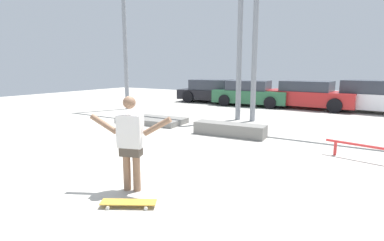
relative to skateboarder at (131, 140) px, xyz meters
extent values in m
plane|color=#B2ADA3|center=(-0.92, 1.13, -0.87)|extent=(36.00, 36.00, 0.00)
cylinder|color=#8C664C|center=(-0.08, -0.03, -0.50)|extent=(0.13, 0.13, 0.75)
cylinder|color=#8C664C|center=(0.08, 0.03, -0.50)|extent=(0.13, 0.13, 0.75)
cube|color=#4C4238|center=(0.00, 0.00, -0.19)|extent=(0.39, 0.30, 0.16)
cube|color=silver|center=(0.00, 0.00, 0.14)|extent=(0.45, 0.32, 0.54)
sphere|color=#8C664C|center=(0.00, 0.00, 0.61)|extent=(0.21, 0.21, 0.21)
cylinder|color=#8C664C|center=(-0.44, -0.15, 0.24)|extent=(0.48, 0.24, 0.33)
cylinder|color=#8C664C|center=(0.44, 0.15, 0.24)|extent=(0.48, 0.24, 0.33)
cube|color=gold|center=(0.37, -0.48, -0.81)|extent=(0.82, 0.59, 0.01)
cylinder|color=silver|center=(0.56, -0.25, -0.85)|extent=(0.06, 0.05, 0.05)
cylinder|color=silver|center=(0.67, -0.44, -0.85)|extent=(0.06, 0.05, 0.05)
cylinder|color=silver|center=(0.08, -0.53, -0.85)|extent=(0.06, 0.05, 0.05)
cylinder|color=silver|center=(0.18, -0.72, -0.85)|extent=(0.06, 0.05, 0.05)
cube|color=slate|center=(-0.33, 4.61, -0.69)|extent=(2.20, 0.71, 0.38)
cube|color=slate|center=(-3.68, 5.03, -0.78)|extent=(2.56, 1.49, 0.20)
cylinder|color=red|center=(3.61, 3.83, -0.54)|extent=(2.35, 0.53, 0.06)
cylinder|color=red|center=(2.65, 4.02, -0.71)|extent=(0.07, 0.07, 0.34)
cylinder|color=gray|center=(-7.11, 7.34, 2.34)|extent=(0.20, 0.20, 6.43)
cylinder|color=gray|center=(-1.22, 7.34, 2.34)|extent=(0.20, 0.20, 6.43)
cylinder|color=gray|center=(-0.62, 7.34, 2.34)|extent=(0.20, 0.20, 6.43)
cube|color=black|center=(-4.85, 12.20, -0.41)|extent=(4.15, 2.13, 0.56)
cube|color=#2D333D|center=(-5.01, 12.18, 0.16)|extent=(2.34, 1.82, 0.59)
cylinder|color=black|center=(-3.69, 13.17, -0.54)|extent=(0.69, 0.28, 0.67)
cylinder|color=black|center=(-3.54, 11.45, -0.54)|extent=(0.69, 0.28, 0.67)
cylinder|color=black|center=(-6.16, 12.95, -0.54)|extent=(0.69, 0.28, 0.67)
cylinder|color=black|center=(-6.01, 11.22, -0.54)|extent=(0.69, 0.28, 0.67)
cube|color=#28603D|center=(-2.39, 11.88, -0.38)|extent=(4.04, 2.04, 0.67)
cube|color=#2D333D|center=(-2.55, 11.87, 0.21)|extent=(2.27, 1.75, 0.51)
cylinder|color=black|center=(-1.26, 12.82, -0.57)|extent=(0.62, 0.27, 0.60)
cylinder|color=black|center=(-1.12, 11.15, -0.57)|extent=(0.62, 0.27, 0.60)
cylinder|color=black|center=(-3.67, 12.61, -0.57)|extent=(0.62, 0.27, 0.60)
cylinder|color=black|center=(-3.53, 10.94, -0.57)|extent=(0.62, 0.27, 0.60)
cube|color=red|center=(0.54, 12.22, -0.35)|extent=(4.34, 2.00, 0.70)
cube|color=#2D333D|center=(0.37, 12.24, 0.25)|extent=(2.43, 1.74, 0.50)
cylinder|color=black|center=(1.91, 12.99, -0.54)|extent=(0.67, 0.26, 0.66)
cylinder|color=black|center=(1.80, 11.30, -0.54)|extent=(0.67, 0.26, 0.66)
cylinder|color=black|center=(-0.72, 13.15, -0.54)|extent=(0.67, 0.26, 0.66)
cylinder|color=black|center=(-0.82, 11.46, -0.54)|extent=(0.67, 0.26, 0.66)
cube|color=white|center=(3.19, 12.40, -0.35)|extent=(4.04, 2.02, 0.70)
cube|color=#2D333D|center=(3.03, 12.41, 0.29)|extent=(2.28, 1.73, 0.59)
cylinder|color=black|center=(2.05, 13.32, -0.56)|extent=(0.65, 0.28, 0.63)
cylinder|color=black|center=(1.90, 11.69, -0.56)|extent=(0.65, 0.28, 0.63)
camera|label=1|loc=(3.36, -3.53, 1.17)|focal=28.00mm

